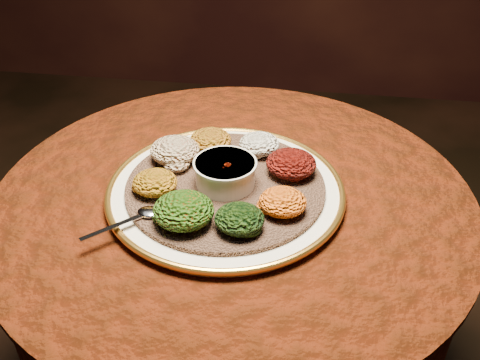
# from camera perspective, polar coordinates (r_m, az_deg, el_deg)

# --- Properties ---
(table) EXTENTS (0.96, 0.96, 0.73)m
(table) POSITION_cam_1_polar(r_m,az_deg,el_deg) (1.19, -0.70, -8.19)
(table) COLOR black
(table) RESTS_ON ground
(platter) EXTENTS (0.49, 0.49, 0.02)m
(platter) POSITION_cam_1_polar(r_m,az_deg,el_deg) (1.05, -1.55, -1.12)
(platter) COLOR white
(platter) RESTS_ON table
(injera) EXTENTS (0.49, 0.49, 0.01)m
(injera) POSITION_cam_1_polar(r_m,az_deg,el_deg) (1.05, -1.56, -0.65)
(injera) COLOR brown
(injera) RESTS_ON platter
(stew_bowl) EXTENTS (0.12, 0.12, 0.05)m
(stew_bowl) POSITION_cam_1_polar(r_m,az_deg,el_deg) (1.03, -1.59, 0.91)
(stew_bowl) COLOR silver
(stew_bowl) RESTS_ON injera
(spoon) EXTENTS (0.12, 0.11, 0.01)m
(spoon) POSITION_cam_1_polar(r_m,az_deg,el_deg) (0.98, -10.22, -3.62)
(spoon) COLOR silver
(spoon) RESTS_ON injera
(portion_ayib) EXTENTS (0.09, 0.08, 0.04)m
(portion_ayib) POSITION_cam_1_polar(r_m,az_deg,el_deg) (1.13, 2.07, 3.86)
(portion_ayib) COLOR white
(portion_ayib) RESTS_ON injera
(portion_kitfo) EXTENTS (0.10, 0.10, 0.05)m
(portion_kitfo) POSITION_cam_1_polar(r_m,az_deg,el_deg) (1.06, 5.48, 1.76)
(portion_kitfo) COLOR black
(portion_kitfo) RESTS_ON injera
(portion_tikil) EXTENTS (0.09, 0.08, 0.04)m
(portion_tikil) POSITION_cam_1_polar(r_m,az_deg,el_deg) (0.97, 4.58, -2.33)
(portion_tikil) COLOR #BA710F
(portion_tikil) RESTS_ON injera
(portion_gomen) EXTENTS (0.09, 0.08, 0.04)m
(portion_gomen) POSITION_cam_1_polar(r_m,az_deg,el_deg) (0.93, -0.07, -4.16)
(portion_gomen) COLOR black
(portion_gomen) RESTS_ON injera
(portion_mixveg) EXTENTS (0.11, 0.10, 0.05)m
(portion_mixveg) POSITION_cam_1_polar(r_m,az_deg,el_deg) (0.94, -6.04, -3.24)
(portion_mixveg) COLOR maroon
(portion_mixveg) RESTS_ON injera
(portion_kik) EXTENTS (0.09, 0.08, 0.04)m
(portion_kik) POSITION_cam_1_polar(r_m,az_deg,el_deg) (1.03, -9.06, -0.27)
(portion_kik) COLOR #AA620F
(portion_kik) RESTS_ON injera
(portion_timatim) EXTENTS (0.10, 0.10, 0.05)m
(portion_timatim) POSITION_cam_1_polar(r_m,az_deg,el_deg) (1.11, -6.97, 3.15)
(portion_timatim) COLOR maroon
(portion_timatim) RESTS_ON injera
(portion_shiro) EXTENTS (0.09, 0.08, 0.04)m
(portion_shiro) POSITION_cam_1_polar(r_m,az_deg,el_deg) (1.14, -3.15, 4.29)
(portion_shiro) COLOR #8A4C10
(portion_shiro) RESTS_ON injera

